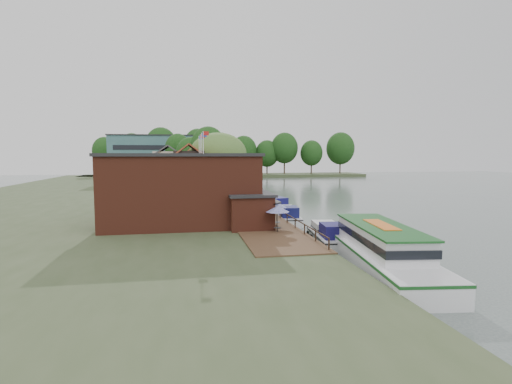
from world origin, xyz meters
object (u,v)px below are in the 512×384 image
hotel_block (159,158)px  umbrella_5 (254,200)px  cottage_a (189,175)px  pub (202,189)px  umbrella_4 (250,203)px  umbrella_1 (277,214)px  umbrella_0 (278,219)px  willow (218,167)px  umbrella_2 (262,209)px  cruiser_0 (328,233)px  cruiser_2 (272,204)px  umbrella_3 (262,206)px  cottage_b (169,172)px  cruiser_1 (287,214)px  tour_boat (384,249)px  swan (353,246)px  cottage_c (193,170)px

hotel_block → umbrella_5: size_ratio=10.69×
cottage_a → umbrella_5: cottage_a is taller
pub → umbrella_4: pub is taller
umbrella_1 → umbrella_4: bearing=96.8°
umbrella_0 → umbrella_4: bearing=92.3°
pub → willow: size_ratio=1.92×
umbrella_2 → cruiser_0: size_ratio=0.27×
cruiser_2 → umbrella_3: bearing=-122.1°
umbrella_3 → cottage_b: bearing=117.7°
hotel_block → cottage_a: 56.47m
willow → pub: bearing=-99.9°
umbrella_4 → umbrella_2: bearing=-86.8°
cottage_a → cruiser_1: (11.37, -9.64, -4.19)m
cottage_a → cruiser_0: 25.10m
tour_boat → cruiser_2: bearing=99.3°
cruiser_1 → willow: bearing=121.4°
pub → cottage_a: (-1.00, 15.00, 0.60)m
hotel_block → willow: hotel_block is taller
swan → umbrella_4: bearing=113.6°
cottage_b → swan: size_ratio=21.82×
cottage_a → umbrella_5: bearing=-34.7°
willow → umbrella_5: willow is taller
umbrella_3 → swan: (5.65, -12.44, -2.07)m
pub → umbrella_1: bearing=-20.2°
hotel_block → swan: bearing=-75.4°
umbrella_0 → umbrella_3: 9.58m
umbrella_3 → umbrella_4: size_ratio=1.00×
cottage_c → tour_boat: size_ratio=0.57×
umbrella_5 → cruiser_2: size_ratio=0.26×
cruiser_0 → umbrella_2: bearing=128.3°
pub → cruiser_1: size_ratio=2.24×
umbrella_0 → cottage_c: bearing=99.4°
umbrella_3 → cruiser_1: size_ratio=0.27×
willow → umbrella_4: bearing=-79.1°
willow → cruiser_2: size_ratio=1.14×
cottage_b → cruiser_1: (14.37, -19.64, -4.19)m
cruiser_0 → cruiser_1: 11.98m
willow → cruiser_0: 28.13m
umbrella_5 → umbrella_1: bearing=-89.3°
hotel_block → cottage_b: hotel_block is taller
umbrella_4 → cottage_a: bearing=130.2°
hotel_block → umbrella_5: (15.02, -61.56, -4.86)m
pub → willow: 20.36m
umbrella_4 → pub: bearing=-132.5°
cruiser_1 → cruiser_0: bearing=-80.3°
umbrella_0 → pub: bearing=139.7°
umbrella_2 → swan: 11.52m
cottage_c → swan: size_ratio=19.32×
umbrella_2 → umbrella_5: same height
umbrella_4 → cruiser_0: size_ratio=0.27×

